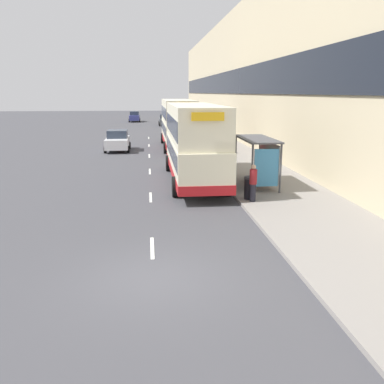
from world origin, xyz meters
The scene contains 18 objects.
ground_plane centered at (0.00, 0.00, 0.00)m, with size 220.00×220.00×0.00m, color #424247.
pavement centered at (6.50, 38.50, 0.07)m, with size 5.00×93.00×0.14m.
terrace_facade centered at (10.49, 38.50, 6.69)m, with size 3.10×93.00×13.40m.
lane_mark_0 centered at (0.00, 2.37, 0.01)m, with size 0.12×2.00×0.01m.
lane_mark_1 centered at (0.00, 9.31, 0.01)m, with size 0.12×2.00×0.01m.
lane_mark_2 centered at (0.00, 16.24, 0.01)m, with size 0.12×2.00×0.01m.
lane_mark_3 centered at (0.00, 23.17, 0.01)m, with size 0.12×2.00×0.01m.
lane_mark_4 centered at (0.00, 30.11, 0.01)m, with size 0.12×2.00×0.01m.
lane_mark_5 centered at (0.00, 37.04, 0.01)m, with size 0.12×2.00×0.01m.
bus_shelter centered at (5.77, 10.68, 1.88)m, with size 1.60×4.20×2.48m.
double_decker_bus_near centered at (2.47, 12.68, 2.28)m, with size 2.85×10.92×4.30m.
double_decker_bus_ahead centered at (2.63, 27.97, 2.29)m, with size 2.85×11.35×4.30m.
car_0 centered at (-2.69, 26.57, 0.88)m, with size 2.10×4.39×1.78m.
car_1 centered at (-2.33, 64.28, 0.88)m, with size 1.90×4.40×1.78m.
car_2 centered at (2.61, 55.11, 0.85)m, with size 2.03×4.10×1.72m.
pedestrian_at_shelter centered at (4.59, 7.53, 1.00)m, with size 0.33×0.33×1.68m.
pedestrian_1 centered at (5.10, 14.83, 1.07)m, with size 0.36×0.36×1.82m.
litter_bin centered at (4.55, 7.97, 0.67)m, with size 0.55×0.55×1.05m.
Camera 1 is at (-0.05, -10.84, 4.95)m, focal length 40.00 mm.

